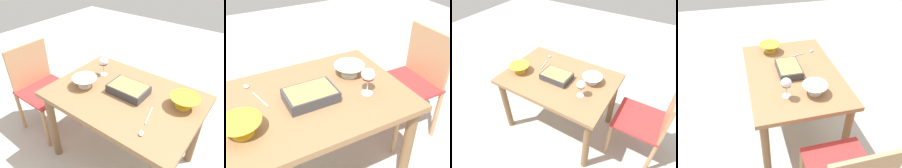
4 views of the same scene
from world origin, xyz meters
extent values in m
plane|color=#B2ADA3|center=(0.00, 0.00, 0.00)|extent=(8.00, 8.00, 0.00)
cube|color=olive|center=(0.00, 0.00, 0.71)|extent=(1.14, 0.81, 0.04)
cylinder|color=brown|center=(-0.51, -0.34, 0.34)|extent=(0.07, 0.07, 0.69)
cylinder|color=brown|center=(-0.51, 0.34, 0.34)|extent=(0.07, 0.07, 0.69)
cylinder|color=brown|center=(0.51, 0.34, 0.34)|extent=(0.07, 0.07, 0.69)
cube|color=#B22D2D|center=(-0.85, -0.13, 0.46)|extent=(0.46, 0.46, 0.02)
cube|color=tan|center=(-1.06, -0.13, 0.68)|extent=(0.02, 0.44, 0.42)
cylinder|color=tan|center=(-0.64, -0.34, 0.23)|extent=(0.04, 0.04, 0.45)
cylinder|color=tan|center=(-0.64, 0.08, 0.23)|extent=(0.04, 0.04, 0.45)
cylinder|color=tan|center=(-1.06, -0.34, 0.23)|extent=(0.04, 0.04, 0.45)
cylinder|color=tan|center=(-1.06, 0.08, 0.23)|extent=(0.04, 0.04, 0.45)
cylinder|color=white|center=(-0.31, 0.13, 0.73)|extent=(0.07, 0.07, 0.01)
cylinder|color=white|center=(-0.31, 0.13, 0.77)|extent=(0.01, 0.01, 0.09)
ellipsoid|color=white|center=(-0.31, 0.13, 0.86)|extent=(0.08, 0.08, 0.07)
ellipsoid|color=#4C0A19|center=(-0.31, 0.13, 0.83)|extent=(0.07, 0.07, 0.03)
cube|color=#38383D|center=(0.01, 0.03, 0.76)|extent=(0.29, 0.20, 0.07)
cube|color=tan|center=(0.01, 0.03, 0.78)|extent=(0.26, 0.18, 0.02)
cylinder|color=yellow|center=(0.41, 0.13, 0.73)|extent=(0.11, 0.11, 0.01)
cone|color=yellow|center=(0.41, 0.13, 0.77)|extent=(0.20, 0.20, 0.07)
torus|color=yellow|center=(0.41, 0.13, 0.81)|extent=(0.21, 0.21, 0.01)
cylinder|color=white|center=(-0.32, -0.10, 0.73)|extent=(0.11, 0.11, 0.01)
cone|color=white|center=(-0.32, -0.10, 0.77)|extent=(0.19, 0.19, 0.07)
torus|color=white|center=(-0.32, -0.10, 0.80)|extent=(0.20, 0.20, 0.01)
cylinder|color=silver|center=(0.27, -0.10, 0.73)|extent=(0.05, 0.18, 0.01)
ellipsoid|color=silver|center=(0.31, -0.28, 0.73)|extent=(0.04, 0.05, 0.01)
camera|label=1|loc=(0.74, -1.12, 1.71)|focal=34.67mm
camera|label=2|loc=(0.44, 1.18, 1.64)|focal=42.05mm
camera|label=3|loc=(-0.87, 1.33, 1.96)|focal=31.32mm
camera|label=4|loc=(-1.63, 0.42, 1.88)|focal=36.63mm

